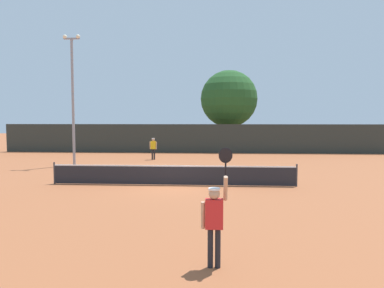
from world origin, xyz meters
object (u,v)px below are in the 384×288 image
object	(u,v)px
player_serving	(215,215)
parked_car_mid	(280,140)
parked_car_near	(126,139)
large_tree	(229,99)
light_pole	(73,92)
tennis_ball	(145,181)
player_receiving	(153,146)

from	to	relation	value
player_serving	parked_car_mid	size ratio (longest dim) A/B	0.60
parked_car_near	large_tree	bearing A→B (deg)	-13.64
light_pole	parked_car_near	xyz separation A→B (m)	(-0.85, 17.96, -4.24)
tennis_ball	large_tree	bearing A→B (deg)	75.58
large_tree	parked_car_near	bearing A→B (deg)	158.91
player_serving	player_receiving	world-z (taller)	player_serving
parked_car_near	parked_car_mid	bearing A→B (deg)	5.43
player_serving	tennis_ball	bearing A→B (deg)	108.95
tennis_ball	parked_car_mid	bearing A→B (deg)	64.84
light_pole	tennis_ball	bearing A→B (deg)	-45.23
tennis_ball	large_tree	size ratio (longest dim) A/B	0.01
large_tree	parked_car_near	distance (m)	13.62
player_serving	player_receiving	distance (m)	20.87
player_receiving	parked_car_mid	distance (m)	18.35
player_serving	parked_car_mid	distance (m)	34.74
player_serving	light_pole	distance (m)	19.61
tennis_ball	light_pole	world-z (taller)	light_pole
large_tree	parked_car_mid	world-z (taller)	large_tree
player_serving	parked_car_mid	world-z (taller)	player_serving
player_receiving	parked_car_mid	xyz separation A→B (m)	(12.29, 13.62, -0.26)
tennis_ball	light_pole	distance (m)	10.03
light_pole	large_tree	world-z (taller)	light_pole
player_receiving	player_serving	bearing A→B (deg)	103.37
player_receiving	parked_car_mid	world-z (taller)	parked_car_mid
parked_car_mid	parked_car_near	bearing A→B (deg)	-179.15
large_tree	parked_car_near	xyz separation A→B (m)	(-12.00, 4.63, -4.47)
parked_car_near	parked_car_mid	size ratio (longest dim) A/B	1.03
parked_car_mid	light_pole	bearing A→B (deg)	-131.87
light_pole	large_tree	distance (m)	17.38
parked_car_mid	tennis_ball	bearing A→B (deg)	-112.30
player_serving	parked_car_mid	xyz separation A→B (m)	(7.47, 33.92, -0.37)
player_receiving	large_tree	bearing A→B (deg)	-123.08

